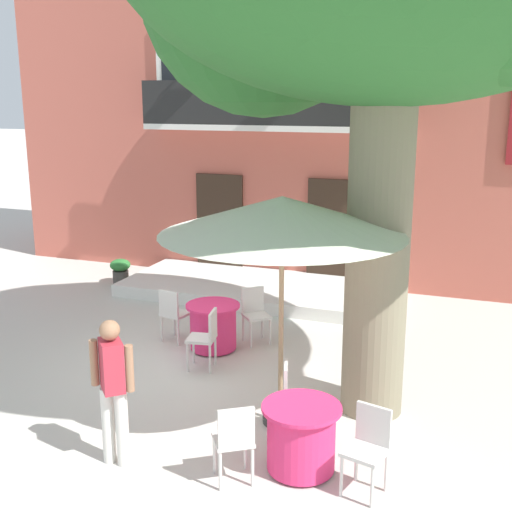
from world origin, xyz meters
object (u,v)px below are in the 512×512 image
object	(u,v)px
cafe_chair_near_tree_2	(173,312)
cafe_table_middle	(301,437)
cafe_table_near_tree	(213,326)
cafe_chair_middle_0	(368,444)
cafe_chair_near_tree_1	(255,311)
cafe_chair_middle_2	(234,438)
pedestrian_near_entrance	(113,384)
cafe_chair_near_tree_0	(206,335)
cafe_umbrella	(282,217)
ground_planter_left	(120,270)
cafe_chair_middle_1	(294,394)

from	to	relation	value
cafe_chair_near_tree_2	cafe_table_middle	world-z (taller)	cafe_chair_near_tree_2
cafe_table_near_tree	cafe_chair_near_tree_2	world-z (taller)	cafe_chair_near_tree_2
cafe_chair_near_tree_2	cafe_chair_middle_0	xyz separation A→B (m)	(3.80, -3.01, 0.00)
cafe_chair_near_tree_1	cafe_chair_middle_2	bearing A→B (deg)	-72.47
pedestrian_near_entrance	cafe_chair_near_tree_1	bearing A→B (deg)	87.78
cafe_chair_near_tree_0	cafe_chair_middle_0	distance (m)	3.61
cafe_chair_middle_2	pedestrian_near_entrance	xyz separation A→B (m)	(-1.38, -0.09, 0.42)
cafe_table_near_tree	cafe_chair_middle_2	xyz separation A→B (m)	(1.73, -3.32, 0.14)
cafe_umbrella	ground_planter_left	bearing A→B (deg)	138.17
cafe_chair_near_tree_1	ground_planter_left	bearing A→B (deg)	150.83
pedestrian_near_entrance	cafe_table_near_tree	bearing A→B (deg)	95.88
cafe_table_near_tree	cafe_umbrella	distance (m)	3.41
cafe_table_middle	cafe_chair_middle_0	bearing A→B (deg)	-8.79
cafe_table_middle	cafe_chair_middle_1	world-z (taller)	cafe_chair_middle_1
cafe_table_middle	cafe_chair_middle_0	size ratio (longest dim) A/B	0.95
cafe_chair_near_tree_0	cafe_table_middle	world-z (taller)	cafe_chair_near_tree_0
cafe_chair_near_tree_1	cafe_chair_middle_1	size ratio (longest dim) A/B	1.00
cafe_chair_near_tree_1	cafe_chair_middle_0	xyz separation A→B (m)	(2.55, -3.51, 0.00)
cafe_table_middle	cafe_chair_middle_1	bearing A→B (deg)	112.79
cafe_chair_near_tree_0	pedestrian_near_entrance	bearing A→B (deg)	-87.07
cafe_table_near_tree	cafe_chair_middle_0	xyz separation A→B (m)	(3.05, -2.95, 0.14)
cafe_table_near_tree	ground_planter_left	world-z (taller)	cafe_table_near_tree
cafe_table_near_tree	cafe_chair_near_tree_0	xyz separation A→B (m)	(0.21, -0.72, 0.14)
cafe_chair_near_tree_0	pedestrian_near_entrance	distance (m)	2.72
cafe_table_near_tree	cafe_chair_middle_2	distance (m)	3.74
cafe_table_near_tree	pedestrian_near_entrance	distance (m)	3.47
cafe_umbrella	cafe_table_middle	bearing A→B (deg)	-59.77
cafe_chair_near_tree_0	cafe_table_middle	distance (m)	2.98
cafe_chair_middle_2	cafe_chair_near_tree_1	bearing A→B (deg)	107.53
cafe_chair_middle_0	cafe_chair_middle_1	xyz separation A→B (m)	(-1.04, 0.81, 0.00)
cafe_chair_near_tree_1	cafe_chair_near_tree_2	world-z (taller)	same
cafe_table_middle	cafe_chair_middle_0	world-z (taller)	cafe_chair_middle_0
cafe_table_middle	cafe_umbrella	world-z (taller)	cafe_umbrella
cafe_chair_near_tree_1	ground_planter_left	distance (m)	4.53
cafe_chair_near_tree_0	cafe_table_near_tree	bearing A→B (deg)	106.46
cafe_chair_near_tree_1	cafe_chair_near_tree_2	bearing A→B (deg)	-158.51
cafe_chair_near_tree_1	cafe_chair_middle_2	xyz separation A→B (m)	(1.22, -3.88, 0.00)
cafe_chair_middle_0	cafe_chair_near_tree_2	bearing A→B (deg)	141.60
cafe_table_near_tree	cafe_chair_near_tree_1	xyz separation A→B (m)	(0.50, 0.56, 0.14)
cafe_chair_middle_0	ground_planter_left	distance (m)	8.66
cafe_chair_near_tree_1	cafe_chair_middle_0	distance (m)	4.34
cafe_chair_near_tree_2	cafe_chair_middle_1	xyz separation A→B (m)	(2.77, -2.20, 0.00)
cafe_table_middle	cafe_chair_near_tree_2	bearing A→B (deg)	136.53
cafe_chair_middle_0	cafe_table_middle	bearing A→B (deg)	171.21
cafe_chair_near_tree_0	cafe_umbrella	bearing A→B (deg)	-37.19
cafe_chair_middle_1	cafe_table_middle	bearing A→B (deg)	-67.21
cafe_chair_near_tree_0	cafe_chair_middle_2	world-z (taller)	same
cafe_chair_near_tree_1	cafe_umbrella	world-z (taller)	cafe_umbrella
ground_planter_left	pedestrian_near_entrance	bearing A→B (deg)	-58.38
cafe_chair_near_tree_1	pedestrian_near_entrance	bearing A→B (deg)	-92.22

